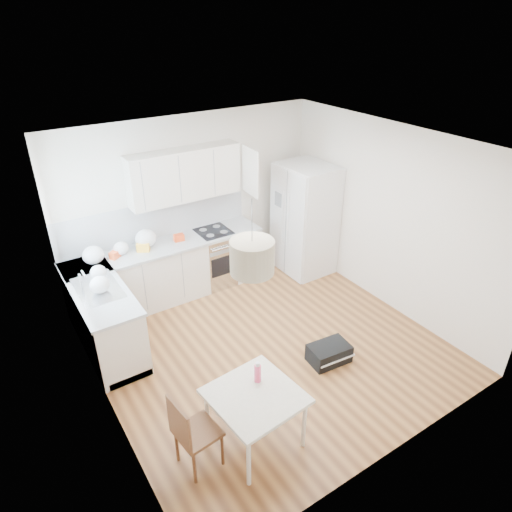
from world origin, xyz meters
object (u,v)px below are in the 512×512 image
at_px(refrigerator, 306,219).
at_px(gym_bag, 329,353).
at_px(dining_chair, 198,430).
at_px(dining_table, 255,400).

relative_size(refrigerator, gym_bag, 3.57).
bearing_deg(refrigerator, gym_bag, -120.59).
bearing_deg(gym_bag, dining_chair, -162.41).
height_order(dining_table, dining_chair, dining_chair).
relative_size(dining_table, dining_chair, 1.01).
bearing_deg(refrigerator, dining_chair, -142.60).
height_order(refrigerator, dining_table, refrigerator).
height_order(dining_table, gym_bag, dining_table).
height_order(refrigerator, gym_bag, refrigerator).
distance_m(dining_table, dining_chair, 0.62).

